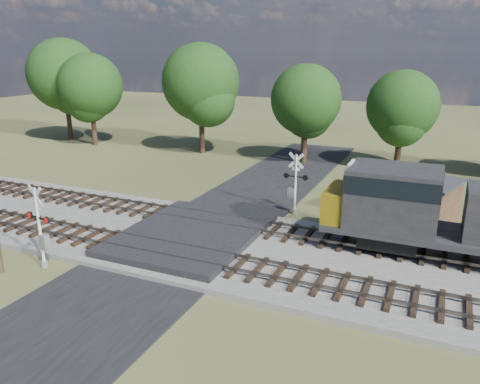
% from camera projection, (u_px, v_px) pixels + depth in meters
% --- Properties ---
extents(ground, '(160.00, 160.00, 0.00)m').
position_uv_depth(ground, '(187.00, 244.00, 25.72)').
color(ground, '#3D4525').
rests_on(ground, ground).
extents(ballast_bed, '(140.00, 10.00, 0.30)m').
position_uv_depth(ballast_bed, '(374.00, 272.00, 22.24)').
color(ballast_bed, gray).
rests_on(ballast_bed, ground).
extents(road, '(7.00, 60.00, 0.08)m').
position_uv_depth(road, '(187.00, 244.00, 25.71)').
color(road, black).
rests_on(road, ground).
extents(crossing_panel, '(7.00, 9.00, 0.62)m').
position_uv_depth(crossing_panel, '(191.00, 236.00, 26.06)').
color(crossing_panel, '#262628').
rests_on(crossing_panel, ground).
extents(track_near, '(140.00, 2.60, 0.33)m').
position_uv_depth(track_near, '(222.00, 262.00, 22.64)').
color(track_near, black).
rests_on(track_near, ballast_bed).
extents(track_far, '(140.00, 2.60, 0.33)m').
position_uv_depth(track_far, '(259.00, 228.00, 27.01)').
color(track_far, black).
rests_on(track_far, ballast_bed).
extents(crossing_signal_near, '(1.68, 0.42, 4.18)m').
position_uv_depth(crossing_signal_near, '(41.00, 234.00, 22.52)').
color(crossing_signal_near, silver).
rests_on(crossing_signal_near, ground).
extents(crossing_signal_far, '(1.65, 0.36, 4.10)m').
position_uv_depth(crossing_signal_far, '(294.00, 189.00, 30.01)').
color(crossing_signal_far, silver).
rests_on(crossing_signal_far, ground).
extents(equipment_shed, '(5.10, 5.10, 2.74)m').
position_uv_depth(equipment_shed, '(421.00, 201.00, 28.68)').
color(equipment_shed, '#41251C').
rests_on(equipment_shed, ground).
extents(treeline, '(78.49, 11.27, 11.64)m').
position_uv_depth(treeline, '(366.00, 93.00, 39.61)').
color(treeline, black).
rests_on(treeline, ground).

